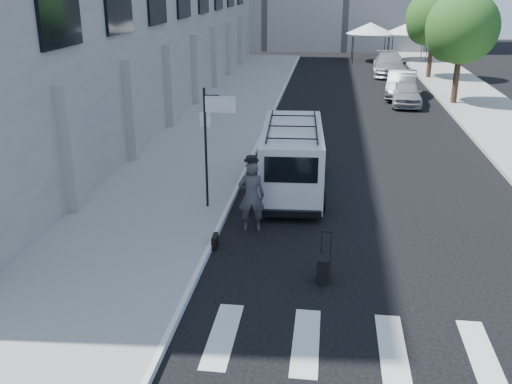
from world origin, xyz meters
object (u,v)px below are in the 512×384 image
(businessman, at_px, (251,196))
(parked_car_b, at_px, (402,84))
(briefcase, at_px, (215,241))
(suitcase, at_px, (324,269))
(parked_car_a, at_px, (406,93))
(cargo_van, at_px, (292,157))
(parked_car_c, at_px, (389,64))

(businessman, bearing_deg, parked_car_b, -113.73)
(briefcase, bearing_deg, businessman, 55.07)
(suitcase, xyz_separation_m, parked_car_a, (4.11, 20.35, 0.35))
(cargo_van, relative_size, parked_car_c, 1.06)
(parked_car_b, bearing_deg, parked_car_c, 97.93)
(suitcase, relative_size, cargo_van, 0.20)
(cargo_van, bearing_deg, parked_car_c, 75.05)
(suitcase, height_order, parked_car_a, parked_car_a)
(cargo_van, bearing_deg, briefcase, -113.03)
(parked_car_b, distance_m, parked_car_c, 8.36)
(parked_car_a, xyz_separation_m, parked_car_b, (0.00, 2.38, 0.09))
(suitcase, xyz_separation_m, parked_car_b, (4.11, 22.73, 0.45))
(cargo_van, relative_size, parked_car_a, 1.47)
(businessman, relative_size, parked_car_b, 0.43)
(parked_car_a, xyz_separation_m, parked_car_c, (0.00, 10.74, 0.12))
(briefcase, relative_size, parked_car_c, 0.08)
(briefcase, height_order, cargo_van, cargo_van)
(parked_car_b, bearing_deg, suitcase, -92.34)
(suitcase, bearing_deg, businessman, 135.40)
(parked_car_a, relative_size, parked_car_c, 0.72)
(briefcase, bearing_deg, cargo_van, 67.62)
(parked_car_c, bearing_deg, parked_car_b, -86.56)
(cargo_van, bearing_deg, businessman, -107.74)
(suitcase, distance_m, parked_car_a, 20.77)
(suitcase, distance_m, parked_car_c, 31.36)
(parked_car_b, xyz_separation_m, parked_car_c, (0.00, 8.36, 0.03))
(briefcase, distance_m, cargo_van, 4.90)
(briefcase, bearing_deg, parked_car_a, 67.49)
(cargo_van, distance_m, parked_car_b, 17.60)
(businessman, distance_m, suitcase, 3.38)
(parked_car_b, bearing_deg, cargo_van, -99.47)
(businessman, xyz_separation_m, parked_car_c, (6.12, 28.45, -0.21))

